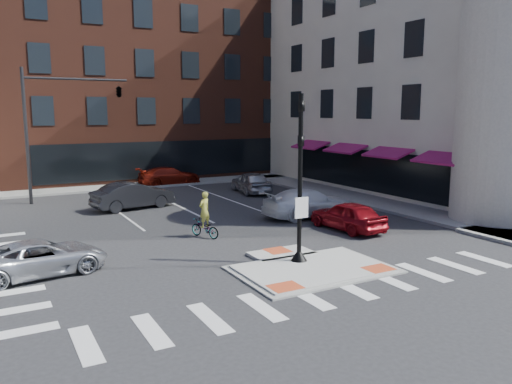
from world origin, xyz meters
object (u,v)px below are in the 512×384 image
bg_car_dark (133,195)px  bg_car_silver (251,182)px  white_pickup (309,203)px  silver_suv (41,257)px  red_sedan (348,216)px  bg_car_red (169,176)px  cyclist (205,222)px

bg_car_dark → bg_car_silver: bearing=-89.7°
white_pickup → bg_car_dark: bearing=48.3°
silver_suv → bg_car_dark: (5.84, 10.05, 0.16)m
red_sedan → bg_car_silver: 11.69m
white_pickup → bg_car_red: (-2.64, 14.50, -0.06)m
bg_car_dark → bg_car_silver: 8.66m
white_pickup → bg_car_dark: (-7.49, 6.62, 0.02)m
silver_suv → bg_car_silver: bg_car_silver is taller
silver_suv → white_pickup: bearing=-83.5°
red_sedan → bg_car_dark: size_ratio=0.86×
red_sedan → cyclist: (-6.38, 1.93, 0.00)m
red_sedan → silver_suv: bearing=-3.8°
white_pickup → bg_car_red: bearing=10.1°
silver_suv → bg_car_red: (10.69, 17.93, 0.08)m
silver_suv → bg_car_dark: 11.62m
white_pickup → cyclist: bearing=101.9°
red_sedan → bg_car_red: (-2.53, 17.82, 0.00)m
silver_suv → cyclist: size_ratio=2.13×
white_pickup → cyclist: cyclist is taller
silver_suv → bg_car_dark: bearing=-38.0°
bg_car_red → cyclist: 16.35m
white_pickup → red_sedan: bearing=178.0°
cyclist → bg_car_red: bearing=-127.1°
red_sedan → bg_car_dark: (-7.38, 9.94, 0.08)m
bg_car_silver → bg_car_red: (-3.65, 6.19, -0.05)m
silver_suv → cyclist: 7.14m
bg_car_silver → bg_car_dark: bearing=18.9°
red_sedan → bg_car_red: bg_car_red is taller
bg_car_red → bg_car_silver: bearing=-150.4°
bg_car_red → cyclist: bearing=165.4°
cyclist → bg_car_dark: bearing=-106.4°
white_pickup → bg_car_silver: (1.01, 8.31, -0.01)m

